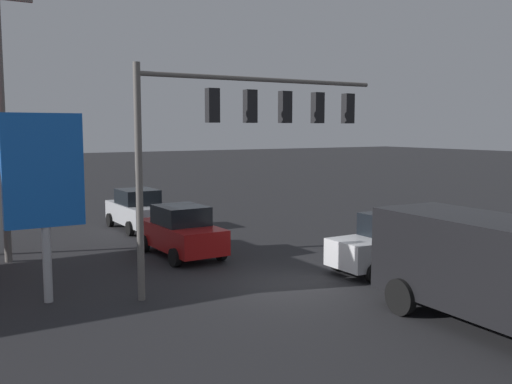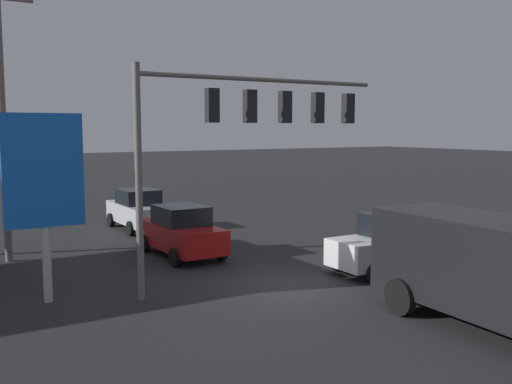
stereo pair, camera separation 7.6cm
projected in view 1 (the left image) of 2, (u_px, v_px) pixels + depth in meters
name	position (u px, v px, depth m)	size (l,w,h in m)	color
ground_plane	(289.00, 284.00, 17.71)	(200.00, 200.00, 0.00)	#262628
traffic_signal_assembly	(250.00, 120.00, 17.39)	(8.32, 0.43, 6.61)	slate
utility_pole	(2.00, 116.00, 20.14)	(2.40, 0.26, 9.95)	slate
price_sign	(44.00, 177.00, 15.53)	(2.13, 0.27, 5.24)	#B7B7BC
hatchback_crossing	(386.00, 244.00, 19.19)	(3.80, 1.97, 1.97)	silver
sedan_waiting	(138.00, 210.00, 27.32)	(2.12, 4.43, 1.93)	silver
sedan_far	(181.00, 231.00, 21.54)	(2.14, 4.44, 1.93)	maroon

